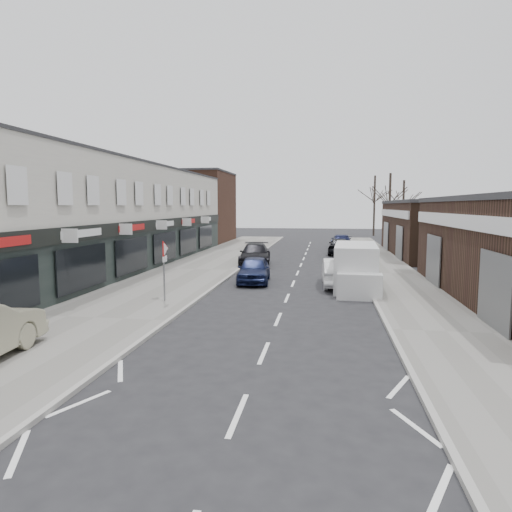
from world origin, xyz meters
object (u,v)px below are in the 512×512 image
at_px(parked_car_left_b, 255,255).
at_px(parked_car_right_b, 339,246).
at_px(parked_car_left_a, 254,270).
at_px(parked_car_right_c, 341,241).
at_px(warning_sign, 165,254).
at_px(white_van, 356,268).
at_px(parked_car_right_a, 338,272).

bearing_deg(parked_car_left_b, parked_car_right_b, 46.87).
bearing_deg(parked_car_right_b, parked_car_left_a, 76.03).
bearing_deg(parked_car_right_c, parked_car_left_b, 63.39).
height_order(warning_sign, white_van, warning_sign).
xyz_separation_m(warning_sign, parked_car_right_c, (8.45, 27.48, -1.49)).
bearing_deg(white_van, parked_car_left_b, 130.44).
bearing_deg(warning_sign, parked_car_right_b, 69.56).
relative_size(warning_sign, parked_car_right_b, 0.61).
distance_m(parked_car_left_b, parked_car_right_b, 10.24).
relative_size(warning_sign, parked_car_right_c, 0.55).
height_order(warning_sign, parked_car_left_b, warning_sign).
bearing_deg(parked_car_right_a, parked_car_left_b, -55.89).
xyz_separation_m(parked_car_left_a, parked_car_right_a, (4.61, -0.44, 0.03)).
relative_size(parked_car_left_a, parked_car_right_c, 0.86).
bearing_deg(parked_car_left_b, white_van, -58.42).
height_order(warning_sign, parked_car_left_a, warning_sign).
xyz_separation_m(parked_car_left_a, parked_car_right_c, (5.49, 21.39, -0.01)).
bearing_deg(parked_car_left_a, white_van, -16.64).
relative_size(parked_car_left_a, parked_car_right_a, 0.93).
bearing_deg(warning_sign, parked_car_right_a, 36.75).
bearing_deg(parked_car_right_c, warning_sign, 71.50).
height_order(parked_car_left_b, parked_car_right_c, parked_car_left_b).
height_order(parked_car_left_a, parked_car_right_b, parked_car_right_b).
distance_m(parked_car_left_b, parked_car_right_a, 9.70).
xyz_separation_m(white_van, parked_car_left_b, (-6.57, 8.58, -0.32)).
relative_size(warning_sign, parked_car_left_a, 0.64).
bearing_deg(parked_car_right_b, parked_car_right_a, 92.44).
bearing_deg(warning_sign, parked_car_right_c, 72.90).
xyz_separation_m(warning_sign, white_van, (8.44, 4.93, -1.12)).
bearing_deg(parked_car_left_a, parked_car_right_c, 70.97).
distance_m(parked_car_left_a, parked_car_right_b, 16.38).
height_order(white_van, parked_car_right_b, white_van).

